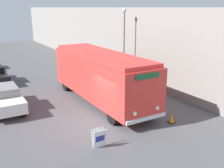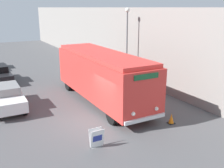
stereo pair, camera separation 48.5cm
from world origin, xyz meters
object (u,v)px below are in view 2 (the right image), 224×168
(vintage_bus, at_px, (102,74))
(streetlamp, at_px, (127,35))
(sign_board, at_px, (97,138))
(parked_car_near, at_px, (6,97))
(traffic_cone, at_px, (171,119))

(vintage_bus, distance_m, streetlamp, 5.52)
(sign_board, height_order, streetlamp, streetlamp)
(sign_board, xyz_separation_m, parked_car_near, (-2.96, 7.08, 0.37))
(parked_car_near, relative_size, traffic_cone, 8.07)
(sign_board, bearing_deg, parked_car_near, 112.64)
(streetlamp, bearing_deg, vintage_bus, -140.64)
(vintage_bus, bearing_deg, traffic_cone, -71.08)
(sign_board, bearing_deg, vintage_bus, 60.86)
(sign_board, distance_m, streetlamp, 11.64)
(vintage_bus, bearing_deg, streetlamp, 39.36)
(streetlamp, height_order, traffic_cone, streetlamp)
(streetlamp, height_order, parked_car_near, streetlamp)
(traffic_cone, bearing_deg, sign_board, -176.32)
(parked_car_near, bearing_deg, vintage_bus, -15.35)
(vintage_bus, xyz_separation_m, traffic_cone, (1.74, -5.09, -1.64))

